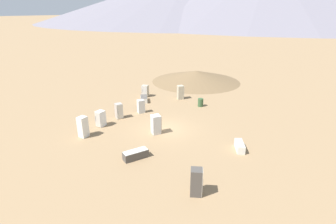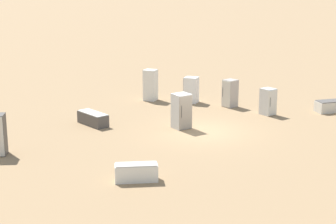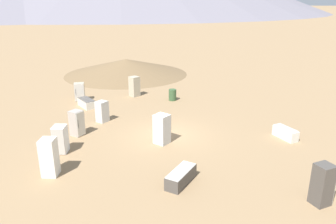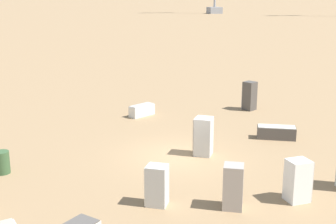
% 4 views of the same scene
% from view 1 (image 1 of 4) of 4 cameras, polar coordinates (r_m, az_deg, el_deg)
% --- Properties ---
extents(ground_plane, '(1000.00, 1000.00, 0.00)m').
position_cam_1_polar(ground_plane, '(24.46, -0.84, -3.76)').
color(ground_plane, '#937551').
extents(dirt_mound, '(13.52, 13.52, 1.68)m').
position_cam_1_polar(dirt_mound, '(41.00, 6.10, 7.79)').
color(dirt_mound, brown).
rests_on(dirt_mound, ground_plane).
extents(discarded_fridge_0, '(1.06, 1.06, 1.73)m').
position_cam_1_polar(discarded_fridge_0, '(23.36, -2.63, -2.72)').
color(discarded_fridge_0, silver).
rests_on(discarded_fridge_0, ground_plane).
extents(discarded_fridge_1, '(1.01, 1.01, 1.70)m').
position_cam_1_polar(discarded_fridge_1, '(32.57, 2.73, 4.31)').
color(discarded_fridge_1, '#B2A88E').
rests_on(discarded_fridge_1, ground_plane).
extents(discarded_fridge_2, '(0.90, 0.92, 1.56)m').
position_cam_1_polar(discarded_fridge_2, '(27.14, -10.64, 0.25)').
color(discarded_fridge_2, '#A89E93').
rests_on(discarded_fridge_2, ground_plane).
extents(discarded_fridge_3, '(0.73, 0.75, 1.85)m').
position_cam_1_polar(discarded_fridge_3, '(23.89, -18.05, -3.09)').
color(discarded_fridge_3, silver).
rests_on(discarded_fridge_3, ground_plane).
extents(discarded_fridge_4, '(0.90, 0.93, 1.76)m').
position_cam_1_polar(discarded_fridge_4, '(16.12, 6.19, -14.92)').
color(discarded_fridge_4, '#4C4742').
rests_on(discarded_fridge_4, ground_plane).
extents(discarded_fridge_5, '(0.94, 0.90, 1.43)m').
position_cam_1_polar(discarded_fridge_5, '(28.26, -5.90, 1.24)').
color(discarded_fridge_5, silver).
rests_on(discarded_fridge_5, ground_plane).
extents(discarded_fridge_6, '(1.99, 1.42, 0.64)m').
position_cam_1_polar(discarded_fridge_6, '(19.92, -7.05, -9.16)').
color(discarded_fridge_6, '#4C4742').
rests_on(discarded_fridge_6, ground_plane).
extents(discarded_fridge_7, '(0.84, 0.93, 1.47)m').
position_cam_1_polar(discarded_fridge_7, '(33.62, -4.99, 4.60)').
color(discarded_fridge_7, '#B2A88E').
rests_on(discarded_fridge_7, ground_plane).
extents(discarded_fridge_8, '(1.66, 1.29, 0.67)m').
position_cam_1_polar(discarded_fridge_8, '(21.63, 15.32, -7.17)').
color(discarded_fridge_8, silver).
rests_on(discarded_fridge_8, ground_plane).
extents(discarded_fridge_9, '(0.84, 0.72, 1.51)m').
position_cam_1_polar(discarded_fridge_9, '(25.67, -14.46, -1.38)').
color(discarded_fridge_9, white).
rests_on(discarded_fridge_9, ground_plane).
extents(discarded_fridge_10, '(1.86, 1.75, 0.63)m').
position_cam_1_polar(discarded_fridge_10, '(31.88, -5.29, 2.86)').
color(discarded_fridge_10, beige).
rests_on(discarded_fridge_10, ground_plane).
extents(rusty_barrel, '(0.62, 0.62, 0.92)m').
position_cam_1_polar(rusty_barrel, '(30.30, 7.09, 2.08)').
color(rusty_barrel, '#385633').
rests_on(rusty_barrel, ground_plane).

